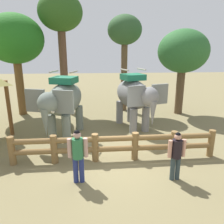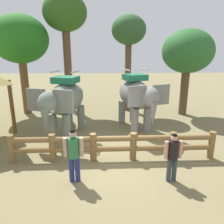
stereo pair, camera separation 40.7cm
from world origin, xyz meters
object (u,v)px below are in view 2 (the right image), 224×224
log_fence (113,145)px  tourist_man_in_blue (74,152)px  tree_back_center (129,34)px  tree_far_right (188,52)px  tree_far_left (65,17)px  tree_deep_back (20,40)px  elephant_center (136,96)px  elephant_near_left (64,101)px  tourist_woman_in_black (173,154)px

log_fence → tourist_man_in_blue: 1.83m
tree_back_center → tree_far_right: bearing=-17.1°
tourist_man_in_blue → tree_far_left: 9.75m
tree_far_right → tree_deep_back: 9.85m
tree_far_right → elephant_center: bearing=-142.8°
log_fence → tree_far_right: (4.55, 5.83, 3.15)m
elephant_near_left → tree_far_left: (-0.53, 4.60, 4.12)m
tourist_woman_in_black → log_fence: bearing=141.6°
elephant_near_left → tree_deep_back: bearing=128.5°
elephant_near_left → tree_far_right: 7.76m
elephant_center → tree_far_left: size_ratio=0.50×
tourist_woman_in_black → tree_back_center: size_ratio=0.27×
tourist_man_in_blue → tree_back_center: size_ratio=0.29×
elephant_center → tourist_woman_in_black: bearing=-84.1°
tree_far_left → tree_back_center: 3.96m
tree_back_center → elephant_center: bearing=-88.6°
tree_back_center → tree_deep_back: size_ratio=1.01×
log_fence → tourist_woman_in_black: (1.75, -1.38, 0.31)m
log_fence → tree_back_center: bearing=80.3°
tourist_man_in_blue → tree_back_center: (2.41, 8.16, 3.85)m
tourist_woman_in_black → tree_far_left: bearing=117.6°
tourist_woman_in_black → tourist_man_in_blue: (-2.98, 0.08, 0.07)m
log_fence → tree_far_right: tree_far_right is taller
tree_far_left → tree_deep_back: size_ratio=1.21×
log_fence → tourist_woman_in_black: bearing=-38.4°
log_fence → elephant_near_left: (-2.13, 2.46, 1.09)m
tourist_woman_in_black → tree_deep_back: bearing=132.1°
elephant_near_left → tree_back_center: size_ratio=0.60×
log_fence → tourist_woman_in_black: 2.25m
log_fence → tree_far_left: 9.16m
elephant_center → tree_back_center: bearing=91.4°
tourist_woman_in_black → elephant_center: bearing=95.9°
elephant_near_left → elephant_center: bearing=14.5°
elephant_center → tree_back_center: size_ratio=0.60×
tourist_woman_in_black → tree_far_left: 10.71m
tree_back_center → tree_far_left: bearing=177.2°
tree_far_right → tree_far_left: bearing=170.4°
tree_back_center → tree_far_right: size_ratio=1.17×
elephant_center → tourist_woman_in_black: size_ratio=2.27×
tree_far_right → tree_deep_back: size_ratio=0.86×
tree_far_right → tourist_woman_in_black: bearing=-111.2°
log_fence → tree_far_left: bearing=110.7°
tourist_woman_in_black → tree_far_left: size_ratio=0.22×
tourist_man_in_blue → tree_far_left: bearing=99.7°
tourist_man_in_blue → tree_far_right: (5.78, 7.13, 2.77)m
tree_far_left → tree_far_right: (7.21, -1.22, -2.06)m
tourist_woman_in_black → tree_far_left: (-4.41, 8.44, 4.90)m
tourist_man_in_blue → tree_deep_back: (-4.03, 7.69, 3.45)m
tree_back_center → log_fence: bearing=-99.7°
tree_far_right → elephant_near_left: bearing=-153.2°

